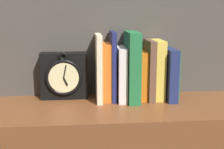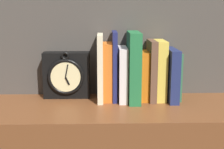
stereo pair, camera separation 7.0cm
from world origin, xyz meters
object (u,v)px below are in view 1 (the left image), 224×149
Objects in this scene: book_slot7_yellow at (157,69)px; book_slot0_cream at (99,68)px; book_slot3_white at (121,74)px; book_slot4_green at (132,67)px; book_slot8_navy at (169,74)px; book_slot5_orange at (142,75)px; clock at (64,76)px; book_slot1_orange at (106,72)px; book_slot2_navy at (113,66)px; book_slot9_green at (174,75)px; book_slot6_brown at (149,70)px.

book_slot0_cream is at bearing -178.04° from book_slot7_yellow.
book_slot4_green is at bearing -13.77° from book_slot3_white.
book_slot0_cream reaches higher than book_slot8_navy.
clock is at bearing 175.10° from book_slot5_orange.
book_slot5_orange is at bearing -0.08° from book_slot1_orange.
book_slot5_orange is at bearing 3.52° from book_slot0_cream.
book_slot4_green is 0.10m from book_slot7_yellow.
book_slot2_navy reaches higher than book_slot1_orange.
book_slot7_yellow reaches higher than book_slot9_green.
book_slot4_green reaches higher than clock.
book_slot0_cream is 0.19m from book_slot6_brown.
book_slot1_orange is (0.03, 0.01, -0.02)m from book_slot0_cream.
book_slot3_white is 0.14m from book_slot7_yellow.
book_slot6_brown is at bearing 0.91° from book_slot0_cream.
book_slot0_cream is (0.13, -0.03, 0.03)m from clock.
book_slot1_orange reaches higher than book_slot5_orange.
book_slot0_cream reaches higher than book_slot6_brown.
book_slot5_orange is 0.12m from book_slot9_green.
book_slot0_cream is 0.26m from book_slot8_navy.
book_slot8_navy is at bearing -1.60° from book_slot3_white.
book_slot2_navy is 0.11m from book_slot5_orange.
book_slot4_green is (0.04, -0.01, 0.03)m from book_slot3_white.
book_slot0_cream is 1.24× the size of book_slot3_white.
book_slot8_navy is at bearing -18.45° from book_slot7_yellow.
book_slot3_white is (0.21, -0.04, 0.01)m from clock.
book_slot5_orange is at bearing 170.98° from book_slot8_navy.
book_slot5_orange is at bearing -4.90° from clock.
book_slot3_white reaches higher than clock.
book_slot2_navy reaches higher than book_slot5_orange.
book_slot3_white is at bearing -176.46° from book_slot7_yellow.
book_slot3_white reaches higher than book_slot9_green.
book_slot6_brown reaches higher than book_slot9_green.
clock is 0.92× the size of book_slot3_white.
clock is at bearing 170.35° from book_slot3_white.
book_slot4_green is at bearing -12.35° from book_slot1_orange.
book_slot3_white is 1.12× the size of book_slot9_green.
book_slot9_green is (0.26, 0.00, -0.02)m from book_slot1_orange.
book_slot4_green is (0.07, -0.02, -0.00)m from book_slot2_navy.
book_slot2_navy reaches higher than book_slot0_cream.
clock is 0.82× the size of book_slot7_yellow.
book_slot2_navy is at bearing 163.64° from book_slot3_white.
book_slot5_orange is (0.04, 0.02, -0.04)m from book_slot4_green.
book_slot2_navy is at bearing 176.26° from book_slot8_navy.
book_slot6_brown is at bearing -13.95° from book_slot5_orange.
clock is 0.41m from book_slot9_green.
book_slot6_brown reaches higher than book_slot5_orange.
book_slot7_yellow is (0.19, -0.00, 0.00)m from book_slot1_orange.
book_slot6_brown is (0.13, -0.00, -0.02)m from book_slot2_navy.
book_slot2_navy is (0.03, -0.00, 0.02)m from book_slot1_orange.
book_slot0_cream is at bearing -171.73° from book_slot2_navy.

